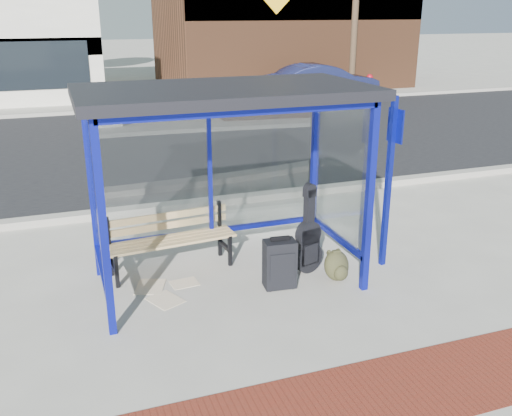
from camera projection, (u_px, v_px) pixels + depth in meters
name	position (u px, v px, depth m)	size (l,w,h in m)	color
ground	(228.00, 281.00, 7.17)	(120.00, 120.00, 0.00)	#B2ADA0
brick_paver_strip	(317.00, 411.00, 4.85)	(60.00, 1.00, 0.01)	maroon
curb_near	(179.00, 206.00, 9.73)	(60.00, 0.25, 0.12)	gray
street_asphalt	(135.00, 145.00, 14.28)	(60.00, 10.00, 0.00)	black
curb_far	(113.00, 110.00, 18.79)	(60.00, 0.25, 0.12)	gray
far_sidewalk	(107.00, 103.00, 20.50)	(60.00, 4.00, 0.01)	#B2ADA0
bus_shelter	(223.00, 116.00, 6.54)	(3.30, 1.80, 2.42)	#0D1598
storefront_brown	(279.00, 9.00, 25.07)	(10.00, 7.08, 6.40)	#59331E
bench	(169.00, 237.00, 7.37)	(1.71, 0.56, 0.80)	black
guitar_bag	(308.00, 242.00, 7.29)	(0.43, 0.23, 1.13)	black
suitcase	(280.00, 264.00, 6.92)	(0.40, 0.29, 0.67)	black
backpack	(337.00, 266.00, 7.14)	(0.34, 0.31, 0.39)	#2B2B18
sign_post	(390.00, 173.00, 7.24)	(0.11, 0.28, 2.25)	navy
newspaper_a	(150.00, 287.00, 7.02)	(0.42, 0.33, 0.01)	white
newspaper_b	(165.00, 300.00, 6.70)	(0.40, 0.32, 0.01)	white
newspaper_c	(185.00, 283.00, 7.11)	(0.33, 0.26, 0.01)	white
parked_car	(322.00, 83.00, 20.66)	(1.44, 4.14, 1.36)	#1A204B
fire_hydrant	(369.00, 84.00, 22.19)	(0.37, 0.25, 0.83)	#AF0C1B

